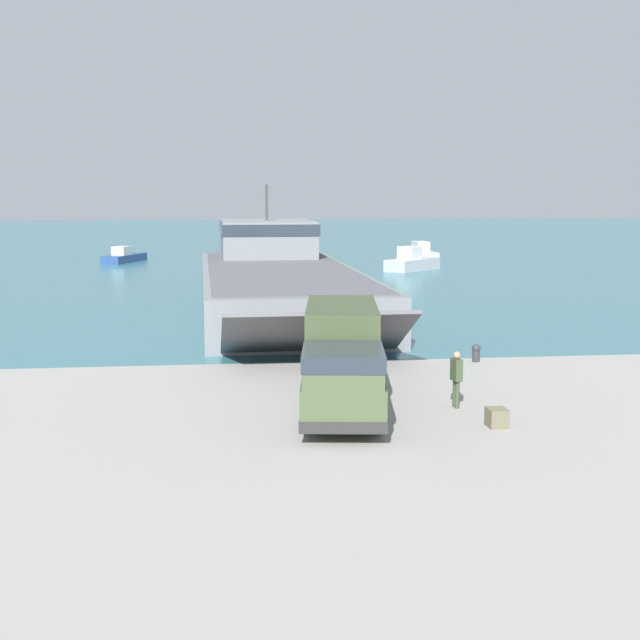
# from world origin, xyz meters

# --- Properties ---
(ground_plane) EXTENTS (240.00, 240.00, 0.00)m
(ground_plane) POSITION_xyz_m (0.00, 0.00, 0.00)
(ground_plane) COLOR gray
(water_surface) EXTENTS (240.00, 180.00, 0.01)m
(water_surface) POSITION_xyz_m (0.00, 97.42, 0.00)
(water_surface) COLOR #336B75
(water_surface) RESTS_ON ground_plane
(landing_craft) EXTENTS (9.00, 33.07, 7.22)m
(landing_craft) POSITION_xyz_m (-0.22, 25.32, 1.73)
(landing_craft) COLOR gray
(landing_craft) RESTS_ON ground_plane
(military_truck) EXTENTS (3.47, 8.46, 3.15)m
(military_truck) POSITION_xyz_m (-0.08, -0.41, 1.60)
(military_truck) COLOR #475638
(military_truck) RESTS_ON ground_plane
(soldier_on_ramp) EXTENTS (0.32, 0.48, 1.80)m
(soldier_on_ramp) POSITION_xyz_m (3.51, -0.69, 1.05)
(soldier_on_ramp) COLOR #3D4C33
(soldier_on_ramp) RESTS_ON ground_plane
(moored_boat_a) EXTENTS (5.53, 5.44, 2.09)m
(moored_boat_a) POSITION_xyz_m (13.11, 47.71, 0.69)
(moored_boat_a) COLOR #B7BABF
(moored_boat_a) RESTS_ON ground_plane
(moored_boat_b) EXTENTS (2.31, 8.01, 1.76)m
(moored_boat_b) POSITION_xyz_m (16.83, 60.77, 0.58)
(moored_boat_b) COLOR #B7BABF
(moored_boat_b) RESTS_ON ground_plane
(moored_boat_c) EXTENTS (3.98, 6.36, 1.55)m
(moored_boat_c) POSITION_xyz_m (-12.40, 59.67, 0.51)
(moored_boat_c) COLOR navy
(moored_boat_c) RESTS_ON ground_plane
(mooring_bollard) EXTENTS (0.35, 0.35, 0.72)m
(mooring_bollard) POSITION_xyz_m (6.40, 6.67, 0.39)
(mooring_bollard) COLOR #333338
(mooring_bollard) RESTS_ON ground_plane
(cargo_crate) EXTENTS (0.56, 0.67, 0.54)m
(cargo_crate) POSITION_xyz_m (4.07, -3.08, 0.27)
(cargo_crate) COLOR #6B664C
(cargo_crate) RESTS_ON ground_plane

